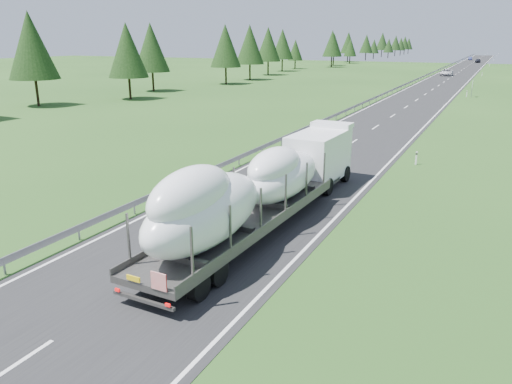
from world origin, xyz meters
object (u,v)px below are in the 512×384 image
at_px(distant_car_dark, 478,61).
at_px(distant_car_blue, 470,58).
at_px(boat_truck, 264,183).
at_px(distant_van, 447,72).
at_px(highway_sign, 472,86).

xyz_separation_m(distant_car_dark, distant_car_blue, (-4.28, 24.27, -0.06)).
relative_size(distant_car_dark, distant_car_blue, 1.06).
xyz_separation_m(boat_truck, distant_car_blue, (-4.51, 217.74, -1.64)).
relative_size(boat_truck, distant_van, 3.35).
bearing_deg(highway_sign, boat_truck, -94.65).
relative_size(distant_van, distant_car_dark, 1.38).
xyz_separation_m(distant_van, distant_car_blue, (-1.11, 102.46, -0.16)).
height_order(highway_sign, distant_car_dark, highway_sign).
bearing_deg(boat_truck, distant_van, 91.69).
height_order(highway_sign, distant_car_blue, highway_sign).
relative_size(highway_sign, distant_car_blue, 0.63).
bearing_deg(boat_truck, distant_car_blue, 91.19).
bearing_deg(highway_sign, distant_van, 100.31).
relative_size(boat_truck, distant_car_blue, 4.90).
height_order(distant_van, distant_car_blue, distant_van).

